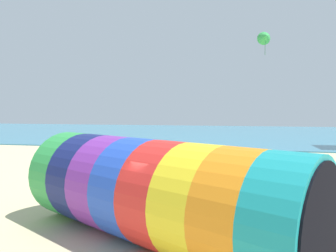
{
  "coord_description": "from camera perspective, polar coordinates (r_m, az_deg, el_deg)",
  "views": [
    {
      "loc": [
        1.28,
        -8.79,
        3.84
      ],
      "look_at": [
        -0.88,
        2.09,
        3.23
      ],
      "focal_mm": 35.0,
      "sensor_mm": 36.0,
      "label": 1
    }
  ],
  "objects": [
    {
      "name": "kite_green_delta",
      "position": [
        26.62,
        16.58,
        14.66
      ],
      "size": [
        1.13,
        1.15,
        1.88
      ],
      "color": "green"
    },
    {
      "name": "ground_plane",
      "position": [
        9.68,
        2.9,
        -20.25
      ],
      "size": [
        120.0,
        120.0,
        0.0
      ],
      "primitive_type": "plane",
      "color": "#CCBA8C"
    },
    {
      "name": "giant_inflatable_tube",
      "position": [
        9.42,
        -2.3,
        -11.38
      ],
      "size": [
        9.24,
        7.01,
        2.96
      ],
      "color": "green",
      "rests_on": "ground"
    },
    {
      "name": "sea",
      "position": [
        50.13,
        9.76,
        -1.25
      ],
      "size": [
        120.0,
        40.0,
        0.1
      ],
      "primitive_type": "cube",
      "color": "teal",
      "rests_on": "ground"
    }
  ]
}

